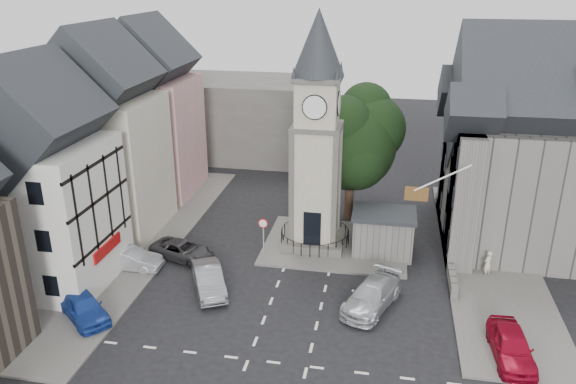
% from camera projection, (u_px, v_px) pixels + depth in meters
% --- Properties ---
extents(ground, '(120.00, 120.00, 0.00)m').
position_uv_depth(ground, '(296.00, 304.00, 33.14)').
color(ground, black).
rests_on(ground, ground).
extents(pavement_west, '(6.00, 30.00, 0.14)m').
position_uv_depth(pavement_west, '(141.00, 241.00, 40.73)').
color(pavement_west, '#595651').
rests_on(pavement_west, ground).
extents(pavement_east, '(6.00, 26.00, 0.14)m').
position_uv_depth(pavement_east, '(488.00, 257.00, 38.40)').
color(pavement_east, '#595651').
rests_on(pavement_east, ground).
extents(central_island, '(10.00, 8.00, 0.16)m').
position_uv_depth(central_island, '(335.00, 244.00, 40.18)').
color(central_island, '#595651').
rests_on(central_island, ground).
extents(road_markings, '(20.00, 8.00, 0.01)m').
position_uv_depth(road_markings, '(277.00, 363.00, 28.11)').
color(road_markings, silver).
rests_on(road_markings, ground).
extents(clock_tower, '(4.86, 4.86, 16.25)m').
position_uv_depth(clock_tower, '(317.00, 135.00, 37.49)').
color(clock_tower, '#4C4944').
rests_on(clock_tower, ground).
extents(stone_shelter, '(4.30, 3.30, 3.08)m').
position_uv_depth(stone_shelter, '(383.00, 232.00, 38.62)').
color(stone_shelter, '#5F5C58').
rests_on(stone_shelter, ground).
extents(town_tree, '(7.20, 7.20, 10.80)m').
position_uv_depth(town_tree, '(352.00, 133.00, 42.15)').
color(town_tree, black).
rests_on(town_tree, ground).
extents(warning_sign_post, '(0.70, 0.19, 2.85)m').
position_uv_depth(warning_sign_post, '(263.00, 230.00, 37.92)').
color(warning_sign_post, black).
rests_on(warning_sign_post, ground).
extents(terrace_pink, '(8.10, 7.60, 12.80)m').
position_uv_depth(terrace_pink, '(150.00, 119.00, 48.02)').
color(terrace_pink, tan).
rests_on(terrace_pink, ground).
extents(terrace_cream, '(8.10, 7.60, 12.80)m').
position_uv_depth(terrace_cream, '(105.00, 145.00, 40.70)').
color(terrace_cream, beige).
rests_on(terrace_cream, ground).
extents(terrace_tudor, '(8.10, 7.60, 12.00)m').
position_uv_depth(terrace_tudor, '(41.00, 189.00, 33.52)').
color(terrace_tudor, silver).
rests_on(terrace_tudor, ground).
extents(backdrop_west, '(20.00, 10.00, 8.00)m').
position_uv_depth(backdrop_west, '(229.00, 117.00, 59.35)').
color(backdrop_west, '#4C4944').
rests_on(backdrop_west, ground).
extents(east_building, '(14.40, 11.40, 12.60)m').
position_uv_depth(east_building, '(549.00, 161.00, 38.27)').
color(east_building, '#5F5C58').
rests_on(east_building, ground).
extents(east_boundary_wall, '(0.40, 16.00, 0.90)m').
position_uv_depth(east_boundary_wall, '(445.00, 236.00, 40.57)').
color(east_boundary_wall, '#5F5C58').
rests_on(east_boundary_wall, ground).
extents(flagpole, '(3.68, 0.10, 2.74)m').
position_uv_depth(flagpole, '(442.00, 178.00, 32.89)').
color(flagpole, white).
rests_on(flagpole, ground).
extents(car_west_blue, '(4.53, 4.21, 1.51)m').
position_uv_depth(car_west_blue, '(83.00, 307.00, 31.48)').
color(car_west_blue, '#1B3B97').
rests_on(car_west_blue, ground).
extents(car_west_silver, '(4.32, 1.52, 1.42)m').
position_uv_depth(car_west_silver, '(129.00, 259.00, 36.84)').
color(car_west_silver, '#9A9CA1').
rests_on(car_west_silver, ground).
extents(car_west_grey, '(4.92, 3.22, 1.26)m').
position_uv_depth(car_west_grey, '(182.00, 250.00, 38.13)').
color(car_west_grey, '#323234').
rests_on(car_west_grey, ground).
extents(car_island_silver, '(3.50, 4.85, 1.52)m').
position_uv_depth(car_island_silver, '(209.00, 279.00, 34.26)').
color(car_island_silver, gray).
rests_on(car_island_silver, ground).
extents(car_island_east, '(3.89, 5.67, 1.52)m').
position_uv_depth(car_island_east, '(372.00, 295.00, 32.57)').
color(car_island_east, '#ABAFB3').
rests_on(car_island_east, ground).
extents(car_east_red, '(2.10, 4.66, 1.55)m').
position_uv_depth(car_east_red, '(511.00, 346.00, 28.16)').
color(car_east_red, maroon).
rests_on(car_east_red, ground).
extents(pedestrian, '(0.76, 0.76, 1.77)m').
position_uv_depth(pedestrian, '(488.00, 264.00, 35.83)').
color(pedestrian, beige).
rests_on(pedestrian, ground).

